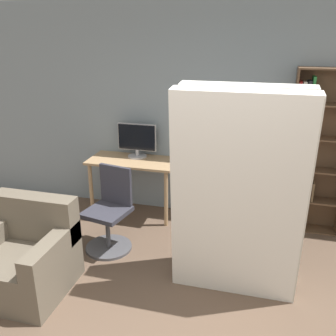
{
  "coord_description": "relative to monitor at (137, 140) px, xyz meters",
  "views": [
    {
      "loc": [
        0.43,
        -1.9,
        2.33
      ],
      "look_at": [
        -0.46,
        1.47,
        1.05
      ],
      "focal_mm": 40.0,
      "sensor_mm": 36.0,
      "label": 1
    }
  ],
  "objects": [
    {
      "name": "mattress_far",
      "position": [
        1.43,
        -1.15,
        -0.04
      ],
      "size": [
        1.14,
        0.33,
        1.92
      ],
      "color": "silver",
      "rests_on": "ground"
    },
    {
      "name": "armchair",
      "position": [
        -0.49,
        -1.85,
        -0.68
      ],
      "size": [
        0.85,
        0.8,
        0.85
      ],
      "color": "#665B4C",
      "rests_on": "ground"
    },
    {
      "name": "mattress_near",
      "position": [
        1.43,
        -1.46,
        -0.04
      ],
      "size": [
        1.14,
        0.33,
        1.92
      ],
      "color": "silver",
      "rests_on": "ground"
    },
    {
      "name": "bookshelf",
      "position": [
        2.14,
        0.04,
        -0.09
      ],
      "size": [
        0.67,
        0.26,
        1.96
      ],
      "color": "brown",
      "rests_on": "ground"
    },
    {
      "name": "monitor",
      "position": [
        0.0,
        0.0,
        0.0
      ],
      "size": [
        0.52,
        0.25,
        0.45
      ],
      "color": "#B7B7BC",
      "rests_on": "desk"
    },
    {
      "name": "desk",
      "position": [
        -0.02,
        -0.14,
        -0.35
      ],
      "size": [
        1.13,
        0.55,
        0.77
      ],
      "color": "tan",
      "rests_on": "ground"
    },
    {
      "name": "office_chair",
      "position": [
        0.01,
        -0.99,
        -0.62
      ],
      "size": [
        0.52,
        0.52,
        0.93
      ],
      "color": "#4C4C51",
      "rests_on": "ground"
    },
    {
      "name": "wall_back",
      "position": [
        1.16,
        0.17,
        0.35
      ],
      "size": [
        8.0,
        0.06,
        2.7
      ],
      "color": "gray",
      "rests_on": "ground"
    }
  ]
}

